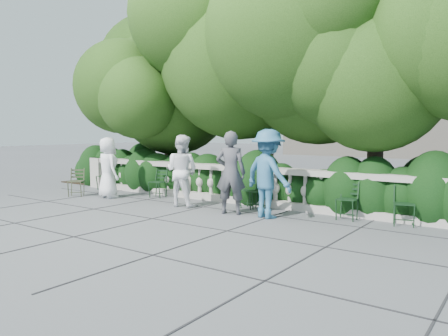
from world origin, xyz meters
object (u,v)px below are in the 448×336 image
Objects in this scene: chair_a at (101,190)px; person_casual_man at (182,171)px; chair_b at (155,198)px; chair_d at (247,209)px; chair_c at (257,211)px; chair_weathered at (75,197)px; person_older_blue at (268,174)px; chair_e at (344,221)px; chair_f at (404,227)px; person_businessman at (108,168)px; person_woman_grey at (231,173)px.

chair_a is 0.46× the size of person_casual_man.
chair_d is (3.07, 0.07, 0.00)m from chair_b.
chair_c and chair_weathered have the same top height.
chair_a is 0.43× the size of person_older_blue.
chair_f is (1.18, 0.10, 0.00)m from chair_e.
chair_b is at bearing -27.40° from person_casual_man.
chair_e is 6.77m from person_businessman.
person_businessman is (-6.67, -0.81, 0.87)m from chair_e.
chair_b is at bearing -7.51° from chair_weathered.
chair_f is (9.24, 0.04, 0.00)m from chair_a.
person_businessman is 0.90× the size of person_woman_grey.
chair_d and chair_f have the same top height.
person_woman_grey is at bearing -19.65° from chair_b.
chair_d is (5.60, -0.07, 0.00)m from chair_a.
person_casual_man is at bearing 16.25° from person_older_blue.
person_older_blue reaches higher than chair_a.
person_businessman reaches higher than chair_e.
chair_d is (-0.32, 0.05, 0.00)m from chair_c.
person_woman_grey is at bearing -32.78° from chair_weathered.
chair_weathered is at bearing -14.37° from person_woman_grey.
person_businessman is at bearing -29.69° from chair_a.
chair_c is at bearing -26.02° from person_older_blue.
chair_f is 7.95m from person_businessman.
person_older_blue reaches higher than chair_c.
chair_weathered is (-5.39, -1.24, 0.00)m from chair_c.
person_woman_grey reaches higher than chair_f.
chair_weathered is at bearing -172.68° from chair_e.
chair_a and chair_e have the same top height.
chair_b is 5.53m from chair_e.
person_casual_man reaches higher than chair_weathered.
chair_f is at bearing -0.76° from chair_c.
chair_b is 1.00× the size of chair_e.
person_businessman reaches higher than chair_f.
person_older_blue reaches higher than chair_b.
chair_a is 6.66m from person_older_blue.
chair_b is 3.39m from chair_c.
chair_c is (3.39, 0.02, 0.00)m from chair_b.
person_businessman is 0.89× the size of person_older_blue.
chair_a is 5.76m from person_woman_grey.
chair_f is 5.34m from person_casual_man.
person_older_blue is (6.55, -0.70, 0.98)m from chair_a.
chair_e is at bearing 2.30° from chair_d.
chair_e is 0.43× the size of person_older_blue.
person_woman_grey is at bearing -116.66° from chair_c.
chair_b is 1.00× the size of chair_f.
chair_a is at bearing 175.17° from chair_c.
person_casual_man is at bearing 171.70° from chair_f.
chair_c is 0.43× the size of person_older_blue.
chair_f is (3.32, 0.17, 0.00)m from chair_c.
chair_weathered is at bearing -163.87° from chair_d.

